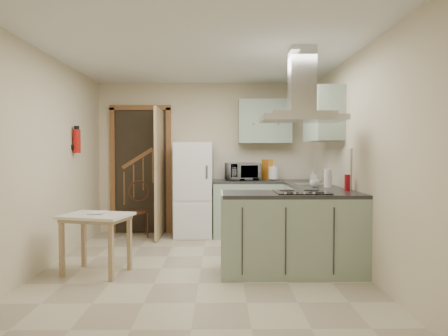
{
  "coord_description": "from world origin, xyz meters",
  "views": [
    {
      "loc": [
        0.22,
        -4.59,
        1.34
      ],
      "look_at": [
        0.27,
        0.45,
        1.15
      ],
      "focal_mm": 32.0,
      "sensor_mm": 36.0,
      "label": 1
    }
  ],
  "objects_px": {
    "peninsula": "(292,233)",
    "drop_leaf_table": "(97,244)",
    "fridge": "(194,190)",
    "extractor_hood": "(302,119)",
    "microwave": "(243,172)",
    "bentwood_chair": "(138,212)"
  },
  "relations": [
    {
      "from": "peninsula",
      "to": "drop_leaf_table",
      "type": "height_order",
      "value": "peninsula"
    },
    {
      "from": "fridge",
      "to": "extractor_hood",
      "type": "bearing_deg",
      "value": -56.21
    },
    {
      "from": "peninsula",
      "to": "extractor_hood",
      "type": "height_order",
      "value": "extractor_hood"
    },
    {
      "from": "microwave",
      "to": "bentwood_chair",
      "type": "bearing_deg",
      "value": 164.93
    },
    {
      "from": "fridge",
      "to": "extractor_hood",
      "type": "xyz_separation_m",
      "value": [
        1.32,
        -1.98,
        0.97
      ]
    },
    {
      "from": "extractor_hood",
      "to": "microwave",
      "type": "distance_m",
      "value": 2.17
    },
    {
      "from": "extractor_hood",
      "to": "bentwood_chair",
      "type": "relative_size",
      "value": 1.11
    },
    {
      "from": "fridge",
      "to": "drop_leaf_table",
      "type": "height_order",
      "value": "fridge"
    },
    {
      "from": "drop_leaf_table",
      "to": "bentwood_chair",
      "type": "bearing_deg",
      "value": 102.7
    },
    {
      "from": "fridge",
      "to": "bentwood_chair",
      "type": "distance_m",
      "value": 0.96
    },
    {
      "from": "fridge",
      "to": "extractor_hood",
      "type": "distance_m",
      "value": 2.57
    },
    {
      "from": "bentwood_chair",
      "to": "microwave",
      "type": "distance_m",
      "value": 1.8
    },
    {
      "from": "drop_leaf_table",
      "to": "microwave",
      "type": "height_order",
      "value": "microwave"
    },
    {
      "from": "drop_leaf_table",
      "to": "microwave",
      "type": "relative_size",
      "value": 1.4
    },
    {
      "from": "extractor_hood",
      "to": "microwave",
      "type": "bearing_deg",
      "value": 105.08
    },
    {
      "from": "peninsula",
      "to": "extractor_hood",
      "type": "distance_m",
      "value": 1.27
    },
    {
      "from": "peninsula",
      "to": "drop_leaf_table",
      "type": "bearing_deg",
      "value": -179.9
    },
    {
      "from": "bentwood_chair",
      "to": "microwave",
      "type": "xyz_separation_m",
      "value": [
        1.68,
        0.06,
        0.64
      ]
    },
    {
      "from": "extractor_hood",
      "to": "peninsula",
      "type": "bearing_deg",
      "value": 180.0
    },
    {
      "from": "peninsula",
      "to": "bentwood_chair",
      "type": "bearing_deg",
      "value": 137.63
    },
    {
      "from": "peninsula",
      "to": "extractor_hood",
      "type": "relative_size",
      "value": 1.72
    },
    {
      "from": "extractor_hood",
      "to": "bentwood_chair",
      "type": "height_order",
      "value": "extractor_hood"
    }
  ]
}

